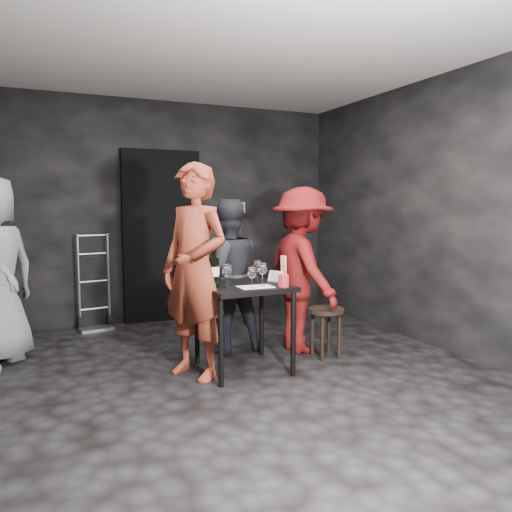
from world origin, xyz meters
name	(u,v)px	position (x,y,z in m)	size (l,w,h in m)	color
floor	(234,383)	(0.00, 0.00, 0.00)	(4.50, 5.00, 0.02)	black
ceiling	(232,36)	(0.00, 0.00, 2.70)	(4.50, 5.00, 0.02)	silver
wall_back	(160,212)	(0.00, 2.50, 1.35)	(4.50, 0.04, 2.70)	black
wall_front	(511,229)	(0.00, -2.50, 1.35)	(4.50, 0.04, 2.70)	black
wall_right	(452,214)	(2.25, 0.00, 1.35)	(0.04, 5.00, 2.70)	black
doorway	(162,236)	(0.00, 2.44, 1.05)	(0.95, 0.10, 2.10)	black
wallbox_upper	(226,204)	(0.85, 2.45, 1.45)	(0.12, 0.06, 0.12)	#B7B7B2
wallbox_lower	(241,208)	(1.05, 2.45, 1.40)	(0.10, 0.06, 0.14)	#B7B7B2
hand_truck	(95,311)	(-0.82, 2.33, 0.21)	(0.37, 0.32, 1.10)	#B2B2B7
tasting_table	(243,296)	(0.20, 0.28, 0.65)	(0.72, 0.72, 0.75)	black
stool	(326,318)	(1.04, 0.30, 0.37)	(0.34, 0.34, 0.47)	black
server_red	(195,251)	(-0.23, 0.29, 1.06)	(0.77, 0.51, 2.11)	#963621
woman_black	(227,276)	(0.27, 0.88, 0.74)	(0.72, 0.39, 1.48)	#222329
man_maroon	(302,264)	(0.95, 0.60, 0.86)	(1.11, 0.51, 1.71)	#650E0E
tasting_mat	(256,287)	(0.25, 0.12, 0.75)	(0.28, 0.19, 0.00)	white
wine_glass_a	(227,275)	(0.01, 0.18, 0.86)	(0.08, 0.08, 0.21)	white
wine_glass_b	(211,274)	(-0.05, 0.41, 0.84)	(0.07, 0.07, 0.19)	white
wine_glass_c	(228,272)	(0.13, 0.45, 0.84)	(0.07, 0.07, 0.18)	white
wine_glass_d	(252,277)	(0.19, 0.06, 0.85)	(0.07, 0.07, 0.20)	white
wine_glass_e	(263,273)	(0.33, 0.16, 0.86)	(0.08, 0.08, 0.22)	white
wine_glass_f	(258,270)	(0.38, 0.39, 0.86)	(0.08, 0.08, 0.21)	white
wine_bottle	(214,271)	(-0.07, 0.26, 0.88)	(0.08, 0.08, 0.34)	black
breadstick_cup	(284,272)	(0.47, 0.04, 0.88)	(0.09, 0.09, 0.28)	#A9212C
reserved_card	(275,276)	(0.51, 0.31, 0.80)	(0.08, 0.13, 0.10)	white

